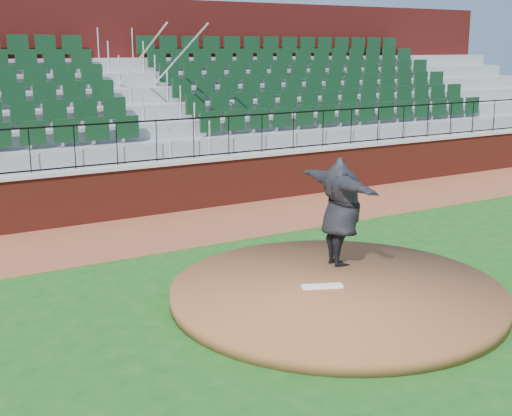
# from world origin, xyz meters

# --- Properties ---
(ground) EXTENTS (90.00, 90.00, 0.00)m
(ground) POSITION_xyz_m (0.00, 0.00, 0.00)
(ground) COLOR #174D16
(ground) RESTS_ON ground
(warning_track) EXTENTS (34.00, 3.20, 0.01)m
(warning_track) POSITION_xyz_m (0.00, 5.40, 0.01)
(warning_track) COLOR brown
(warning_track) RESTS_ON ground
(field_wall) EXTENTS (34.00, 0.35, 1.20)m
(field_wall) POSITION_xyz_m (0.00, 7.00, 0.60)
(field_wall) COLOR maroon
(field_wall) RESTS_ON ground
(wall_cap) EXTENTS (34.00, 0.45, 0.10)m
(wall_cap) POSITION_xyz_m (0.00, 7.00, 1.25)
(wall_cap) COLOR #B7B7B7
(wall_cap) RESTS_ON field_wall
(wall_railing) EXTENTS (34.00, 0.05, 1.00)m
(wall_railing) POSITION_xyz_m (0.00, 7.00, 1.80)
(wall_railing) COLOR black
(wall_railing) RESTS_ON wall_cap
(seating_stands) EXTENTS (34.00, 5.10, 4.60)m
(seating_stands) POSITION_xyz_m (0.00, 9.72, 2.30)
(seating_stands) COLOR gray
(seating_stands) RESTS_ON ground
(concourse_wall) EXTENTS (34.00, 0.50, 5.50)m
(concourse_wall) POSITION_xyz_m (0.00, 12.52, 2.75)
(concourse_wall) COLOR maroon
(concourse_wall) RESTS_ON ground
(pitchers_mound) EXTENTS (5.42, 5.42, 0.25)m
(pitchers_mound) POSITION_xyz_m (0.57, -0.11, 0.12)
(pitchers_mound) COLOR brown
(pitchers_mound) RESTS_ON ground
(pitching_rubber) EXTENTS (0.68, 0.41, 0.04)m
(pitching_rubber) POSITION_xyz_m (0.31, -0.04, 0.27)
(pitching_rubber) COLOR white
(pitching_rubber) RESTS_ON pitchers_mound
(pitcher) EXTENTS (0.93, 2.45, 1.95)m
(pitcher) POSITION_xyz_m (1.30, 0.78, 1.22)
(pitcher) COLOR black
(pitcher) RESTS_ON pitchers_mound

